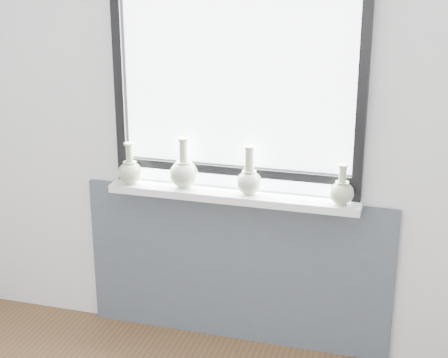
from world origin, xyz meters
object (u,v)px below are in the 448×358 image
(vase_a, at_px, (130,171))
(windowsill, at_px, (233,195))
(vase_b, at_px, (184,172))
(vase_c, at_px, (249,179))
(vase_d, at_px, (342,191))

(vase_a, bearing_deg, windowsill, 2.39)
(vase_a, xyz_separation_m, vase_b, (0.29, 0.02, 0.01))
(vase_c, relative_size, vase_d, 1.25)
(windowsill, relative_size, vase_c, 5.23)
(vase_b, relative_size, vase_d, 1.32)
(vase_a, height_order, vase_d, vase_a)
(vase_a, bearing_deg, vase_b, 4.78)
(vase_d, bearing_deg, vase_c, 177.70)
(windowsill, bearing_deg, vase_a, -177.61)
(vase_c, bearing_deg, windowsill, 175.74)
(vase_b, bearing_deg, vase_c, -1.26)
(vase_b, bearing_deg, vase_a, -175.22)
(vase_b, bearing_deg, windowsill, -0.26)
(windowsill, distance_m, vase_d, 0.57)
(vase_d, bearing_deg, windowsill, 177.39)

